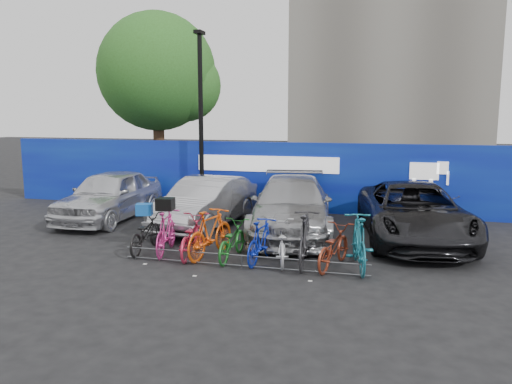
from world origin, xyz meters
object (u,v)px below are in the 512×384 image
(tree, at_px, (162,75))
(bike_5, at_px, (261,241))
(car_3, at_px, (414,213))
(bike_9, at_px, (359,242))
(bike_2, at_px, (191,236))
(lamppost, at_px, (201,117))
(bike_1, at_px, (166,232))
(bike_0, at_px, (145,233))
(car_2, at_px, (292,206))
(bike_4, at_px, (232,241))
(bike_3, at_px, (210,233))
(car_1, at_px, (206,202))
(bike_8, at_px, (333,247))
(bike_6, at_px, (281,243))
(bike_7, at_px, (305,239))
(bike_rack, at_px, (242,261))

(tree, distance_m, bike_5, 13.19)
(car_3, distance_m, bike_9, 3.17)
(bike_2, height_order, bike_5, bike_5)
(car_3, relative_size, bike_5, 3.30)
(lamppost, bearing_deg, bike_1, -78.38)
(bike_0, bearing_deg, car_2, -141.85)
(bike_2, relative_size, bike_5, 1.10)
(bike_4, bearing_deg, bike_3, -5.22)
(car_1, relative_size, bike_8, 2.53)
(bike_2, distance_m, bike_6, 2.17)
(tree, relative_size, bike_5, 4.66)
(bike_3, bearing_deg, bike_7, -169.07)
(car_2, distance_m, bike_9, 3.56)
(car_3, xyz_separation_m, bike_9, (-1.27, -2.90, -0.16))
(bike_5, xyz_separation_m, bike_9, (2.19, 0.04, 0.11))
(car_3, bearing_deg, bike_8, -129.97)
(bike_rack, distance_m, car_2, 3.55)
(bike_rack, height_order, bike_8, bike_8)
(bike_4, bearing_deg, car_2, -104.88)
(tree, distance_m, bike_0, 11.73)
(car_2, distance_m, bike_5, 2.97)
(bike_1, distance_m, bike_4, 1.69)
(car_1, distance_m, bike_7, 4.65)
(car_1, bearing_deg, bike_0, -92.53)
(car_2, distance_m, car_3, 3.31)
(bike_5, distance_m, bike_6, 0.45)
(bike_3, xyz_separation_m, bike_9, (3.46, -0.07, 0.03))
(bike_9, bearing_deg, bike_5, -9.00)
(bike_7, relative_size, bike_8, 1.13)
(bike_1, height_order, bike_6, bike_1)
(bike_rack, distance_m, bike_2, 1.56)
(bike_4, height_order, bike_7, bike_7)
(bike_6, distance_m, bike_7, 0.58)
(bike_6, bearing_deg, car_3, -150.50)
(bike_2, bearing_deg, bike_9, 172.91)
(tree, bearing_deg, bike_6, -53.12)
(bike_rack, distance_m, car_3, 5.15)
(bike_0, height_order, bike_6, bike_6)
(bike_2, bearing_deg, car_3, -157.81)
(bike_1, xyz_separation_m, bike_3, (1.14, -0.00, 0.04))
(bike_4, relative_size, bike_5, 1.02)
(car_3, distance_m, bike_3, 5.51)
(tree, distance_m, bike_4, 12.79)
(bike_5, bearing_deg, bike_0, 3.70)
(car_1, relative_size, bike_3, 2.34)
(car_3, bearing_deg, bike_rack, -145.41)
(bike_3, bearing_deg, bike_8, -169.53)
(bike_4, relative_size, bike_9, 0.84)
(lamppost, xyz_separation_m, bike_0, (0.52, -5.33, -2.81))
(tree, height_order, bike_6, tree)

